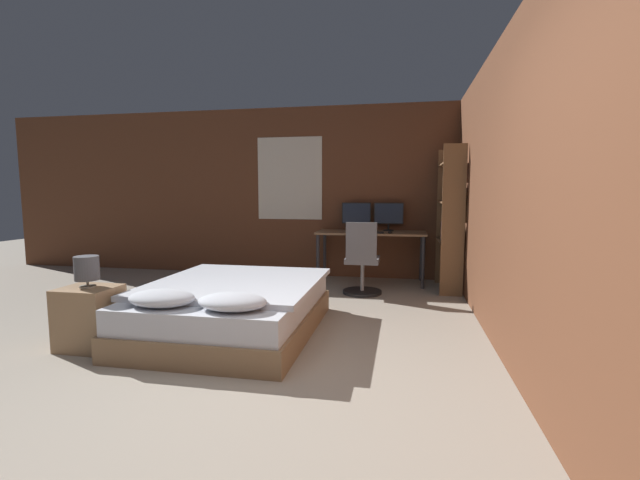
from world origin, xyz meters
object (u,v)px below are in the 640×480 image
object	(u,v)px
bedside_lamp	(87,269)
monitor_left	(356,214)
bed	(233,307)
monitor_right	(389,215)
keyboard	(370,232)
office_chair	(362,265)
computer_mouse	(390,232)
bookshelf	(451,215)
nightstand	(90,318)
desk	(371,237)

from	to	relation	value
bedside_lamp	monitor_left	size ratio (longest dim) A/B	0.61
bed	monitor_right	xyz separation A→B (m)	(1.38, 2.82, 0.77)
monitor_left	keyboard	xyz separation A→B (m)	(0.25, -0.46, -0.23)
monitor_left	office_chair	size ratio (longest dim) A/B	0.46
monitor_left	computer_mouse	size ratio (longest dim) A/B	6.39
bed	bookshelf	xyz separation A→B (m)	(2.23, 2.25, 0.80)
monitor_right	office_chair	bearing A→B (deg)	-106.63
keyboard	bookshelf	world-z (taller)	bookshelf
monitor_left	monitor_right	distance (m)	0.49
bed	office_chair	xyz separation A→B (m)	(1.07, 1.81, 0.14)
bed	nightstand	xyz separation A→B (m)	(-1.06, -0.63, 0.02)
bedside_lamp	computer_mouse	size ratio (longest dim) A/B	3.88
desk	keyboard	xyz separation A→B (m)	(0.00, -0.23, 0.10)
computer_mouse	office_chair	world-z (taller)	office_chair
bedside_lamp	bookshelf	distance (m)	4.38
nightstand	monitor_right	xyz separation A→B (m)	(2.43, 3.45, 0.74)
computer_mouse	bookshelf	distance (m)	0.86
bed	keyboard	world-z (taller)	keyboard
nightstand	bookshelf	size ratio (longest dim) A/B	0.27
nightstand	computer_mouse	distance (m)	3.91
desk	computer_mouse	bearing A→B (deg)	-38.48
desk	office_chair	size ratio (longest dim) A/B	1.66
desk	bookshelf	bearing A→B (deg)	-17.25
bedside_lamp	desk	size ratio (longest dim) A/B	0.17
monitor_left	bookshelf	distance (m)	1.46
computer_mouse	desk	bearing A→B (deg)	141.52
monitor_left	monitor_right	xyz separation A→B (m)	(0.49, 0.00, 0.00)
monitor_right	keyboard	world-z (taller)	monitor_right
office_chair	keyboard	bearing A→B (deg)	84.28
bedside_lamp	bookshelf	xyz separation A→B (m)	(3.29, 2.87, 0.34)
nightstand	monitor_left	world-z (taller)	monitor_left
office_chair	bedside_lamp	bearing A→B (deg)	-131.24
desk	bookshelf	world-z (taller)	bookshelf
bed	computer_mouse	world-z (taller)	computer_mouse
bedside_lamp	monitor_right	xyz separation A→B (m)	(2.43, 3.45, 0.31)
monitor_left	monitor_right	world-z (taller)	same
bed	monitor_right	bearing A→B (deg)	63.96
desk	monitor_right	world-z (taller)	monitor_right
bed	nightstand	bearing A→B (deg)	-149.38
bedside_lamp	nightstand	bearing A→B (deg)	180.00
nightstand	bedside_lamp	bearing A→B (deg)	0.00
keyboard	computer_mouse	xyz separation A→B (m)	(0.29, 0.00, 0.01)
bed	bookshelf	distance (m)	3.26
nightstand	keyboard	size ratio (longest dim) A/B	1.37
bed	office_chair	bearing A→B (deg)	59.24
computer_mouse	monitor_right	bearing A→B (deg)	94.80
bed	computer_mouse	xyz separation A→B (m)	(1.42, 2.36, 0.54)
office_chair	bookshelf	xyz separation A→B (m)	(1.15, 0.44, 0.66)
keyboard	office_chair	world-z (taller)	office_chair
bed	desk	xyz separation A→B (m)	(1.13, 2.59, 0.43)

